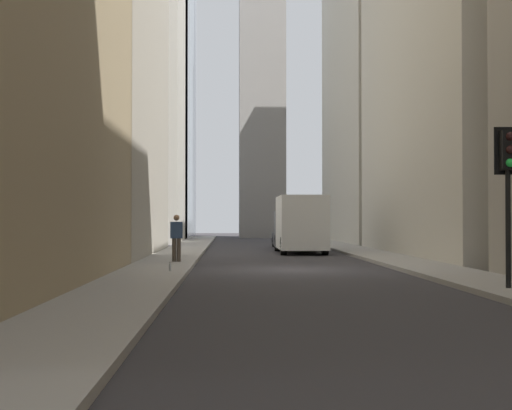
{
  "coord_description": "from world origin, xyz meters",
  "views": [
    {
      "loc": [
        -25.75,
        2.13,
        1.7
      ],
      "look_at": [
        15.64,
        0.69,
        2.48
      ],
      "focal_mm": 53.38,
      "sensor_mm": 36.0,
      "label": 1
    }
  ],
  "objects_px": {
    "delivery_truck": "(300,224)",
    "sedan_black": "(289,237)",
    "traffic_light_foreground": "(508,169)",
    "discarded_bottle": "(170,267)",
    "pedestrian": "(176,236)"
  },
  "relations": [
    {
      "from": "delivery_truck",
      "to": "pedestrian",
      "type": "xyz_separation_m",
      "value": [
        -9.96,
        5.49,
        -0.38
      ]
    },
    {
      "from": "pedestrian",
      "to": "discarded_bottle",
      "type": "relative_size",
      "value": 6.4
    },
    {
      "from": "sedan_black",
      "to": "pedestrian",
      "type": "height_order",
      "value": "pedestrian"
    },
    {
      "from": "sedan_black",
      "to": "discarded_bottle",
      "type": "distance_m",
      "value": 22.93
    },
    {
      "from": "delivery_truck",
      "to": "sedan_black",
      "type": "relative_size",
      "value": 1.5
    },
    {
      "from": "delivery_truck",
      "to": "discarded_bottle",
      "type": "relative_size",
      "value": 23.93
    },
    {
      "from": "sedan_black",
      "to": "traffic_light_foreground",
      "type": "xyz_separation_m",
      "value": [
        -28.3,
        -2.81,
        2.18
      ]
    },
    {
      "from": "delivery_truck",
      "to": "traffic_light_foreground",
      "type": "height_order",
      "value": "traffic_light_foreground"
    },
    {
      "from": "discarded_bottle",
      "to": "traffic_light_foreground",
      "type": "bearing_deg",
      "value": -126.42
    },
    {
      "from": "sedan_black",
      "to": "traffic_light_foreground",
      "type": "relative_size",
      "value": 1.17
    },
    {
      "from": "delivery_truck",
      "to": "discarded_bottle",
      "type": "height_order",
      "value": "delivery_truck"
    },
    {
      "from": "sedan_black",
      "to": "traffic_light_foreground",
      "type": "height_order",
      "value": "traffic_light_foreground"
    },
    {
      "from": "traffic_light_foreground",
      "to": "discarded_bottle",
      "type": "distance_m",
      "value": 10.44
    },
    {
      "from": "delivery_truck",
      "to": "sedan_black",
      "type": "height_order",
      "value": "delivery_truck"
    },
    {
      "from": "delivery_truck",
      "to": "sedan_black",
      "type": "distance_m",
      "value": 7.27
    }
  ]
}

